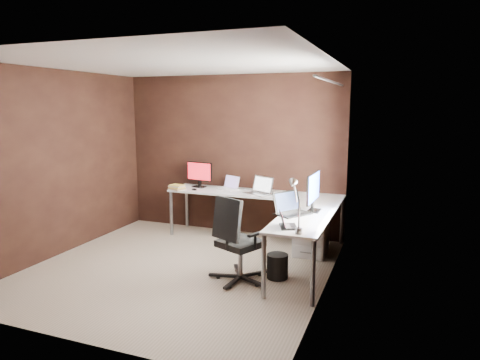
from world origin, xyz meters
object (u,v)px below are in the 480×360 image
at_px(laptop_silver, 260,190).
at_px(wastebasket, 277,266).
at_px(monitor_left, 199,173).
at_px(drawer_pedestal, 311,233).
at_px(laptop_white, 229,186).
at_px(desk_lamp, 295,199).
at_px(laptop_black_small, 286,224).
at_px(office_chair, 238,256).
at_px(book_stack, 177,187).
at_px(laptop_black_big, 291,209).
at_px(monitor_right, 313,189).

xyz_separation_m(laptop_silver, wastebasket, (0.64, -1.27, -0.64)).
bearing_deg(monitor_left, drawer_pedestal, -3.65).
bearing_deg(laptop_white, desk_lamp, -27.13).
relative_size(laptop_black_small, wastebasket, 1.02).
distance_m(desk_lamp, wastebasket, 1.08).
height_order(desk_lamp, office_chair, desk_lamp).
distance_m(drawer_pedestal, book_stack, 2.21).
distance_m(monitor_left, laptop_white, 0.55).
distance_m(laptop_black_small, book_stack, 2.60).
bearing_deg(book_stack, office_chair, -41.56).
xyz_separation_m(desk_lamp, wastebasket, (-0.30, 0.45, -0.93)).
bearing_deg(desk_lamp, drawer_pedestal, 97.01).
relative_size(drawer_pedestal, laptop_black_small, 2.03).
distance_m(monitor_left, laptop_black_big, 2.14).
distance_m(book_stack, wastebasket, 2.35).
bearing_deg(laptop_silver, office_chair, -55.92).
height_order(monitor_left, wastebasket, monitor_left).
bearing_deg(laptop_white, monitor_left, -156.15).
xyz_separation_m(laptop_white, laptop_silver, (0.55, -0.15, 0.01)).
bearing_deg(laptop_black_big, monitor_right, -12.47).
bearing_deg(laptop_black_small, laptop_silver, 5.32).
bearing_deg(laptop_black_big, laptop_white, 80.61).
bearing_deg(monitor_right, desk_lamp, -179.13).
relative_size(monitor_right, wastebasket, 2.03).
height_order(laptop_white, book_stack, laptop_white).
bearing_deg(monitor_right, laptop_black_big, 135.99).
distance_m(laptop_silver, book_stack, 1.33).
bearing_deg(monitor_right, monitor_left, 66.37).
bearing_deg(monitor_left, laptop_white, 8.72).
distance_m(drawer_pedestal, desk_lamp, 1.64).
bearing_deg(book_stack, monitor_right, -16.09).
bearing_deg(laptop_black_big, laptop_black_small, -137.45).
xyz_separation_m(laptop_white, laptop_black_big, (1.27, -1.16, 0.01)).
bearing_deg(desk_lamp, laptop_black_small, 137.99).
bearing_deg(office_chair, laptop_white, 139.41).
height_order(laptop_black_big, wastebasket, laptop_black_big).
height_order(monitor_right, laptop_white, monitor_right).
height_order(laptop_silver, laptop_black_small, laptop_silver).
bearing_deg(office_chair, book_stack, 162.70).
relative_size(monitor_right, laptop_silver, 1.28).
bearing_deg(book_stack, laptop_silver, 5.67).
distance_m(laptop_white, wastebasket, 1.96).
bearing_deg(monitor_left, laptop_black_small, -33.64).
distance_m(laptop_silver, laptop_black_big, 1.24).
bearing_deg(monitor_right, office_chair, 136.86).
bearing_deg(laptop_black_small, monitor_right, -30.43).
bearing_deg(desk_lamp, monitor_right, 92.60).
relative_size(laptop_black_small, book_stack, 1.07).
relative_size(laptop_silver, wastebasket, 1.59).
bearing_deg(book_stack, drawer_pedestal, -3.97).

